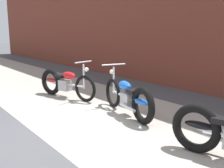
% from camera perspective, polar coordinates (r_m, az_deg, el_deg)
% --- Properties ---
extents(ground_plane, '(80.00, 80.00, 0.00)m').
position_cam_1_polar(ground_plane, '(4.58, -14.74, -11.52)').
color(ground_plane, '#47474C').
extents(sidewalk_slab, '(36.00, 3.50, 0.01)m').
position_cam_1_polar(sidewalk_slab, '(5.44, 2.60, -7.46)').
color(sidewalk_slab, '#9E998E').
rests_on(sidewalk_slab, ground).
extents(motorcycle_red, '(1.96, 0.78, 1.03)m').
position_cam_1_polar(motorcycle_red, '(7.23, -10.52, 0.28)').
color(motorcycle_red, black).
rests_on(motorcycle_red, ground).
extents(motorcycle_blue, '(1.98, 0.71, 1.03)m').
position_cam_1_polar(motorcycle_blue, '(5.47, 3.89, -3.05)').
color(motorcycle_blue, black).
rests_on(motorcycle_blue, ground).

